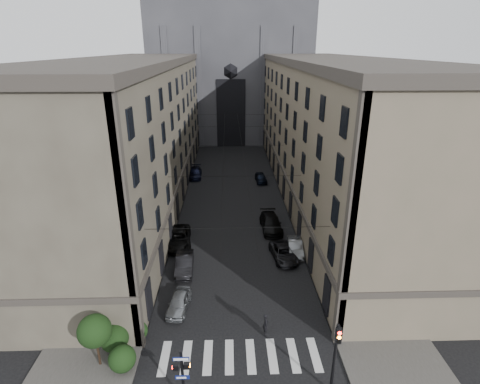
{
  "coord_description": "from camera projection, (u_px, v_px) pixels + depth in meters",
  "views": [
    {
      "loc": [
        -0.65,
        -15.16,
        20.22
      ],
      "look_at": [
        0.19,
        11.11,
        9.96
      ],
      "focal_mm": 28.0,
      "sensor_mm": 36.0,
      "label": 1
    }
  ],
  "objects": [
    {
      "name": "car_left_midfar",
      "position": [
        178.0,
        238.0,
        40.62
      ],
      "size": [
        3.22,
        6.03,
        1.61
      ],
      "primitive_type": "imported",
      "rotation": [
        0.0,
        0.0,
        0.1
      ],
      "color": "black",
      "rests_on": "ground"
    },
    {
      "name": "sidewalk_right",
      "position": [
        304.0,
        192.0,
        55.29
      ],
      "size": [
        7.0,
        80.0,
        0.15
      ],
      "primitive_type": "cube",
      "color": "#383533",
      "rests_on": "ground"
    },
    {
      "name": "car_left_near",
      "position": [
        179.0,
        302.0,
        30.59
      ],
      "size": [
        2.02,
        4.04,
        1.32
      ],
      "primitive_type": "imported",
      "rotation": [
        0.0,
        0.0,
        -0.12
      ],
      "color": "gray",
      "rests_on": "ground"
    },
    {
      "name": "car_right_midnear",
      "position": [
        284.0,
        253.0,
        37.93
      ],
      "size": [
        2.78,
        5.0,
        1.32
      ],
      "primitive_type": "imported",
      "rotation": [
        0.0,
        0.0,
        0.13
      ],
      "color": "black",
      "rests_on": "ground"
    },
    {
      "name": "car_right_midfar",
      "position": [
        271.0,
        223.0,
        43.96
      ],
      "size": [
        2.52,
        5.66,
        1.61
      ],
      "primitive_type": "imported",
      "rotation": [
        0.0,
        0.0,
        0.05
      ],
      "color": "black",
      "rests_on": "ground"
    },
    {
      "name": "car_left_far",
      "position": [
        195.0,
        173.0,
        61.61
      ],
      "size": [
        2.28,
        5.26,
        1.51
      ],
      "primitive_type": "imported",
      "rotation": [
        0.0,
        0.0,
        0.03
      ],
      "color": "black",
      "rests_on": "ground"
    },
    {
      "name": "building_right",
      "position": [
        329.0,
        130.0,
        52.01
      ],
      "size": [
        13.6,
        60.6,
        18.85
      ],
      "color": "brown",
      "rests_on": "ground"
    },
    {
      "name": "sidewalk_left",
      "position": [
        162.0,
        194.0,
        54.67
      ],
      "size": [
        7.0,
        80.0,
        0.15
      ],
      "primitive_type": "cube",
      "color": "#383533",
      "rests_on": "ground"
    },
    {
      "name": "pedestrian",
      "position": [
        266.0,
        324.0,
        28.0
      ],
      "size": [
        0.49,
        0.67,
        1.7
      ],
      "primitive_type": "imported",
      "rotation": [
        0.0,
        0.0,
        1.71
      ],
      "color": "black",
      "rests_on": "ground"
    },
    {
      "name": "car_right_far",
      "position": [
        261.0,
        178.0,
        59.48
      ],
      "size": [
        1.91,
        4.19,
        1.39
      ],
      "primitive_type": "imported",
      "rotation": [
        0.0,
        0.0,
        0.07
      ],
      "color": "black",
      "rests_on": "ground"
    },
    {
      "name": "zebra_crossing",
      "position": [
        240.0,
        356.0,
        26.14
      ],
      "size": [
        11.0,
        3.2,
        0.01
      ],
      "primitive_type": "cube",
      "color": "beige",
      "rests_on": "ground"
    },
    {
      "name": "shrub_cluster",
      "position": [
        111.0,
        339.0,
        25.23
      ],
      "size": [
        3.9,
        4.4,
        3.9
      ],
      "color": "black",
      "rests_on": "sidewalk_left"
    },
    {
      "name": "pedestrian_signal_left",
      "position": [
        182.0,
        373.0,
        21.94
      ],
      "size": [
        1.02,
        0.38,
        4.0
      ],
      "color": "black",
      "rests_on": "ground"
    },
    {
      "name": "car_left_midnear",
      "position": [
        184.0,
        264.0,
        35.85
      ],
      "size": [
        1.8,
        4.68,
        1.52
      ],
      "primitive_type": "imported",
      "rotation": [
        0.0,
        0.0,
        0.04
      ],
      "color": "black",
      "rests_on": "ground"
    },
    {
      "name": "tram_wires",
      "position": [
        233.0,
        146.0,
        52.03
      ],
      "size": [
        14.0,
        60.0,
        0.43
      ],
      "color": "black",
      "rests_on": "ground"
    },
    {
      "name": "car_right_near",
      "position": [
        295.0,
        247.0,
        38.97
      ],
      "size": [
        1.75,
        4.3,
        1.39
      ],
      "primitive_type": "imported",
      "rotation": [
        0.0,
        0.0,
        -0.07
      ],
      "color": "slate",
      "rests_on": "ground"
    },
    {
      "name": "traffic_light_right",
      "position": [
        336.0,
        351.0,
        22.25
      ],
      "size": [
        0.34,
        0.5,
        5.2
      ],
      "color": "black",
      "rests_on": "ground"
    },
    {
      "name": "building_left",
      "position": [
        135.0,
        131.0,
        51.21
      ],
      "size": [
        13.6,
        60.6,
        18.85
      ],
      "color": "#453F35",
      "rests_on": "ground"
    },
    {
      "name": "gothic_tower",
      "position": [
        230.0,
        58.0,
        84.81
      ],
      "size": [
        35.0,
        23.0,
        58.0
      ],
      "color": "#2D2D33",
      "rests_on": "ground"
    }
  ]
}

